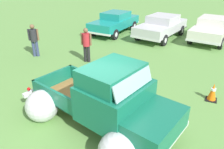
% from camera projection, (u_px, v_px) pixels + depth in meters
% --- Properties ---
extents(ground_plane, '(80.00, 80.00, 0.00)m').
position_uv_depth(ground_plane, '(98.00, 121.00, 6.40)').
color(ground_plane, '#609347').
extents(vintage_pickup_truck, '(4.95, 3.62, 1.96)m').
position_uv_depth(vintage_pickup_truck, '(107.00, 104.00, 5.85)').
color(vintage_pickup_truck, black).
rests_on(vintage_pickup_truck, ground).
extents(show_car_0, '(2.24, 4.51, 1.43)m').
position_uv_depth(show_car_0, '(115.00, 22.00, 15.04)').
color(show_car_0, black).
rests_on(show_car_0, ground).
extents(show_car_1, '(2.77, 4.72, 1.43)m').
position_uv_depth(show_car_1, '(161.00, 26.00, 13.95)').
color(show_car_1, black).
rests_on(show_car_1, ground).
extents(show_car_2, '(2.51, 4.61, 1.43)m').
position_uv_depth(show_car_2, '(212.00, 28.00, 13.40)').
color(show_car_2, black).
rests_on(show_car_2, ground).
extents(spectator_0, '(0.51, 0.46, 1.65)m').
position_uv_depth(spectator_0, '(34.00, 39.00, 10.82)').
color(spectator_0, navy).
rests_on(spectator_0, ground).
extents(spectator_1, '(0.54, 0.39, 1.65)m').
position_uv_depth(spectator_1, '(86.00, 43.00, 10.14)').
color(spectator_1, black).
rests_on(spectator_1, ground).
extents(lane_cone_0, '(0.36, 0.36, 0.63)m').
position_uv_depth(lane_cone_0, '(213.00, 92.00, 7.30)').
color(lane_cone_0, black).
rests_on(lane_cone_0, ground).
extents(lane_cone_1, '(0.36, 0.36, 0.63)m').
position_uv_depth(lane_cone_1, '(104.00, 74.00, 8.59)').
color(lane_cone_1, black).
rests_on(lane_cone_1, ground).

